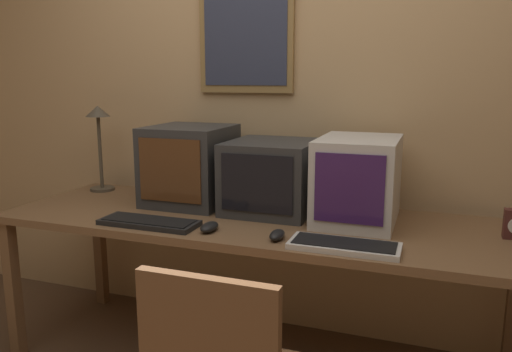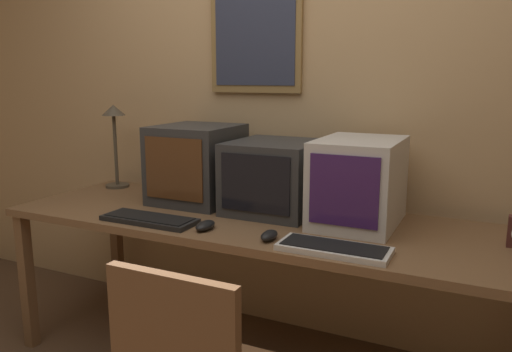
% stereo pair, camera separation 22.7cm
% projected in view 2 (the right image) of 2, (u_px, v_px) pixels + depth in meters
% --- Properties ---
extents(wall_back, '(8.00, 0.08, 2.60)m').
position_uv_depth(wall_back, '(295.00, 95.00, 2.63)').
color(wall_back, tan).
rests_on(wall_back, ground_plane).
extents(desk, '(2.40, 0.78, 0.75)m').
position_uv_depth(desk, '(256.00, 231.00, 2.32)').
color(desk, brown).
rests_on(desk, ground_plane).
extents(monitor_left, '(0.40, 0.42, 0.40)m').
position_uv_depth(monitor_left, '(197.00, 164.00, 2.59)').
color(monitor_left, '#333333').
rests_on(monitor_left, desk).
extents(monitor_center, '(0.41, 0.45, 0.34)m').
position_uv_depth(monitor_center, '(275.00, 177.00, 2.40)').
color(monitor_center, '#333333').
rests_on(monitor_center, desk).
extents(monitor_right, '(0.35, 0.48, 0.38)m').
position_uv_depth(monitor_right, '(359.00, 182.00, 2.19)').
color(monitor_right, beige).
rests_on(monitor_right, desk).
extents(keyboard_main, '(0.45, 0.16, 0.03)m').
position_uv_depth(keyboard_main, '(149.00, 219.00, 2.25)').
color(keyboard_main, black).
rests_on(keyboard_main, desk).
extents(keyboard_side, '(0.42, 0.17, 0.03)m').
position_uv_depth(keyboard_side, '(334.00, 248.00, 1.87)').
color(keyboard_side, beige).
rests_on(keyboard_side, desk).
extents(mouse_near_keyboard, '(0.06, 0.12, 0.04)m').
position_uv_depth(mouse_near_keyboard, '(205.00, 225.00, 2.13)').
color(mouse_near_keyboard, black).
rests_on(mouse_near_keyboard, desk).
extents(mouse_far_corner, '(0.06, 0.11, 0.04)m').
position_uv_depth(mouse_far_corner, '(269.00, 235.00, 1.99)').
color(mouse_far_corner, black).
rests_on(mouse_far_corner, desk).
extents(desk_lamp, '(0.14, 0.14, 0.48)m').
position_uv_depth(desk_lamp, '(114.00, 129.00, 2.90)').
color(desk_lamp, '#4C4233').
rests_on(desk_lamp, desk).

